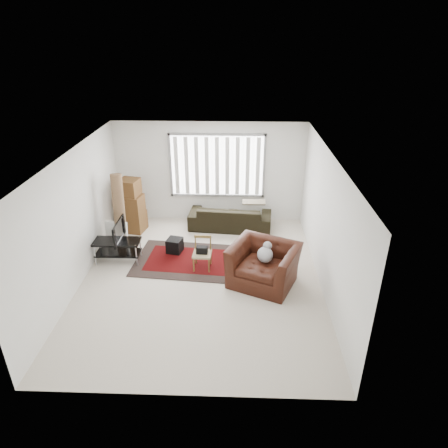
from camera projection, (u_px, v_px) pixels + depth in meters
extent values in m
plane|color=beige|center=(201.00, 279.00, 8.50)|extent=(6.00, 6.00, 0.00)
cube|color=white|center=(198.00, 156.00, 7.30)|extent=(5.00, 6.00, 0.02)
cube|color=white|center=(210.00, 173.00, 10.59)|extent=(5.00, 0.02, 2.70)
cube|color=white|center=(179.00, 323.00, 5.22)|extent=(5.00, 0.02, 2.70)
cube|color=white|center=(75.00, 220.00, 7.98)|extent=(0.02, 6.00, 2.70)
cube|color=white|center=(327.00, 224.00, 7.82)|extent=(0.02, 6.00, 2.70)
cube|color=white|center=(217.00, 166.00, 10.48)|extent=(2.40, 0.01, 1.60)
cube|color=gray|center=(217.00, 166.00, 10.46)|extent=(2.52, 0.06, 1.72)
cube|color=white|center=(217.00, 166.00, 10.42)|extent=(2.40, 0.02, 1.55)
cube|color=black|center=(190.00, 260.00, 9.16)|extent=(2.60, 1.85, 0.02)
cube|color=#420506|center=(190.00, 260.00, 9.15)|extent=(2.04, 1.30, 0.00)
cube|color=black|center=(117.00, 242.00, 8.95)|extent=(1.04, 0.47, 0.04)
cube|color=black|center=(118.00, 253.00, 9.08)|extent=(1.00, 0.43, 0.03)
cylinder|color=#B2B2B7|center=(95.00, 255.00, 8.89)|extent=(0.03, 0.03, 0.52)
cylinder|color=#B2B2B7|center=(136.00, 256.00, 8.86)|extent=(0.03, 0.03, 0.52)
cylinder|color=#B2B2B7|center=(100.00, 246.00, 9.25)|extent=(0.03, 0.03, 0.52)
cylinder|color=#B2B2B7|center=(140.00, 247.00, 9.22)|extent=(0.03, 0.03, 0.52)
imported|color=black|center=(115.00, 231.00, 8.83)|extent=(0.11, 0.84, 0.48)
cube|color=black|center=(175.00, 245.00, 9.43)|extent=(0.40, 0.40, 0.33)
cube|color=brown|center=(134.00, 221.00, 10.43)|extent=(0.67, 0.63, 0.52)
cube|color=brown|center=(132.00, 204.00, 10.19)|extent=(0.61, 0.56, 0.47)
cube|color=brown|center=(129.00, 187.00, 10.04)|extent=(0.55, 0.55, 0.42)
cube|color=silver|center=(117.00, 235.00, 9.56)|extent=(0.55, 0.24, 0.69)
cylinder|color=brown|center=(119.00, 212.00, 9.39)|extent=(0.34, 0.59, 1.82)
imported|color=black|center=(230.00, 214.00, 10.49)|extent=(2.22, 1.12, 0.83)
cube|color=#90835E|center=(202.00, 254.00, 8.71)|extent=(0.41, 0.41, 0.04)
cylinder|color=brown|center=(194.00, 265.00, 8.66)|extent=(0.04, 0.04, 0.37)
cylinder|color=brown|center=(209.00, 266.00, 8.63)|extent=(0.04, 0.04, 0.37)
cylinder|color=brown|center=(196.00, 257.00, 8.96)|extent=(0.04, 0.04, 0.37)
cylinder|color=brown|center=(211.00, 258.00, 8.93)|extent=(0.04, 0.04, 0.37)
cube|color=brown|center=(203.00, 236.00, 8.72)|extent=(0.38, 0.06, 0.06)
cube|color=brown|center=(195.00, 242.00, 8.80)|extent=(0.04, 0.04, 0.37)
cube|color=brown|center=(211.00, 243.00, 8.78)|extent=(0.04, 0.04, 0.37)
cube|color=black|center=(202.00, 250.00, 8.67)|extent=(0.25, 0.15, 0.16)
imported|color=#34130A|center=(264.00, 262.00, 8.19)|extent=(1.67, 1.58, 0.97)
ellipsoid|color=#59595B|center=(264.00, 256.00, 8.12)|extent=(0.39, 0.43, 0.24)
sphere|color=#59595B|center=(267.00, 246.00, 8.20)|extent=(0.18, 0.18, 0.18)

